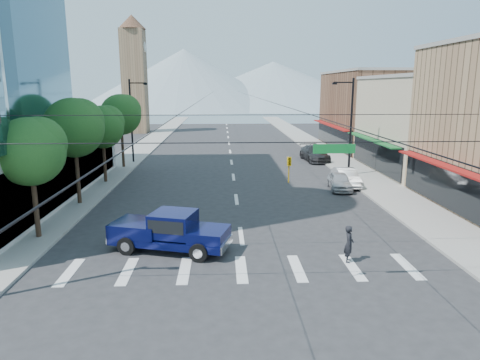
{
  "coord_description": "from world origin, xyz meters",
  "views": [
    {
      "loc": [
        -1.03,
        -16.84,
        8.25
      ],
      "look_at": [
        -0.02,
        7.07,
        3.0
      ],
      "focal_mm": 32.0,
      "sensor_mm": 36.0,
      "label": 1
    }
  ],
  "objects": [
    {
      "name": "ground",
      "position": [
        0.0,
        0.0,
        0.0
      ],
      "size": [
        160.0,
        160.0,
        0.0
      ],
      "primitive_type": "plane",
      "color": "#28282B",
      "rests_on": "ground"
    },
    {
      "name": "parked_car_far",
      "position": [
        9.4,
        30.48,
        0.85
      ],
      "size": [
        2.81,
        5.99,
        1.69
      ],
      "primitive_type": "imported",
      "rotation": [
        0.0,
        0.0,
        0.08
      ],
      "color": "#28282A",
      "rests_on": "ground"
    },
    {
      "name": "sidewalk_left",
      "position": [
        -12.0,
        40.0,
        0.07
      ],
      "size": [
        4.0,
        120.0,
        0.15
      ],
      "primitive_type": "cube",
      "color": "gray",
      "rests_on": "ground"
    },
    {
      "name": "pedestrian",
      "position": [
        4.97,
        2.16,
        0.91
      ],
      "size": [
        0.6,
        0.76,
        1.82
      ],
      "primitive_type": "imported",
      "rotation": [
        0.0,
        0.0,
        1.29
      ],
      "color": "black",
      "rests_on": "ground"
    },
    {
      "name": "mountain_right",
      "position": [
        20.0,
        160.0,
        9.0
      ],
      "size": [
        90.0,
        90.0,
        18.0
      ],
      "primitive_type": "cone",
      "color": "gray",
      "rests_on": "ground"
    },
    {
      "name": "tree_midnear",
      "position": [
        -11.07,
        13.1,
        5.59
      ],
      "size": [
        4.09,
        4.09,
        7.52
      ],
      "color": "black",
      "rests_on": "ground"
    },
    {
      "name": "tree_near",
      "position": [
        -11.07,
        6.1,
        4.99
      ],
      "size": [
        3.65,
        3.64,
        6.71
      ],
      "color": "black",
      "rests_on": "ground"
    },
    {
      "name": "parked_car_near",
      "position": [
        8.52,
        16.75,
        0.7
      ],
      "size": [
        2.08,
        4.27,
        1.41
      ],
      "primitive_type": "imported",
      "rotation": [
        0.0,
        0.0,
        -0.1
      ],
      "color": "#B1B2B6",
      "rests_on": "ground"
    },
    {
      "name": "lamp_pole_nw",
      "position": [
        -10.67,
        30.0,
        4.94
      ],
      "size": [
        2.0,
        0.25,
        9.0
      ],
      "color": "black",
      "rests_on": "ground"
    },
    {
      "name": "tree_midfar",
      "position": [
        -11.07,
        20.1,
        4.99
      ],
      "size": [
        3.65,
        3.64,
        6.71
      ],
      "color": "black",
      "rests_on": "ground"
    },
    {
      "name": "shop_mid",
      "position": [
        20.0,
        24.0,
        4.5
      ],
      "size": [
        12.0,
        14.0,
        9.0
      ],
      "primitive_type": "cube",
      "color": "tan",
      "rests_on": "ground"
    },
    {
      "name": "shop_far",
      "position": [
        20.0,
        40.0,
        5.0
      ],
      "size": [
        12.0,
        18.0,
        10.0
      ],
      "primitive_type": "cube",
      "color": "brown",
      "rests_on": "ground"
    },
    {
      "name": "clock_tower",
      "position": [
        -16.5,
        62.0,
        10.64
      ],
      "size": [
        4.8,
        4.8,
        20.4
      ],
      "color": "#8C6B4C",
      "rests_on": "ground"
    },
    {
      "name": "lamp_pole_ne",
      "position": [
        10.67,
        22.0,
        4.94
      ],
      "size": [
        2.0,
        0.25,
        9.0
      ],
      "color": "black",
      "rests_on": "ground"
    },
    {
      "name": "parked_car_mid",
      "position": [
        9.4,
        18.01,
        0.74
      ],
      "size": [
        1.58,
        4.51,
        1.48
      ],
      "primitive_type": "imported",
      "rotation": [
        0.0,
        0.0,
        0.0
      ],
      "color": "silver",
      "rests_on": "ground"
    },
    {
      "name": "mountain_left",
      "position": [
        -15.0,
        150.0,
        11.0
      ],
      "size": [
        80.0,
        80.0,
        22.0
      ],
      "primitive_type": "cone",
      "color": "gray",
      "rests_on": "ground"
    },
    {
      "name": "tree_far",
      "position": [
        -11.07,
        27.1,
        5.59
      ],
      "size": [
        4.09,
        4.09,
        7.52
      ],
      "color": "black",
      "rests_on": "ground"
    },
    {
      "name": "sidewalk_right",
      "position": [
        12.0,
        40.0,
        0.07
      ],
      "size": [
        4.0,
        120.0,
        0.15
      ],
      "primitive_type": "cube",
      "color": "gray",
      "rests_on": "ground"
    },
    {
      "name": "pickup_truck",
      "position": [
        -3.76,
        4.01,
        1.07
      ],
      "size": [
        6.43,
        3.74,
        2.06
      ],
      "rotation": [
        0.0,
        0.0,
        -0.28
      ],
      "color": "#080C3C",
      "rests_on": "ground"
    },
    {
      "name": "signal_rig",
      "position": [
        0.19,
        -1.0,
        4.64
      ],
      "size": [
        21.8,
        0.2,
        9.0
      ],
      "color": "black",
      "rests_on": "ground"
    }
  ]
}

